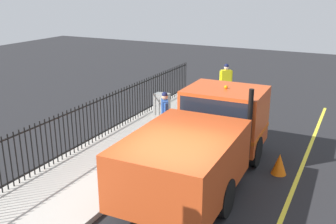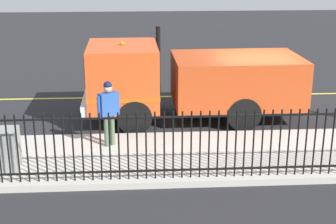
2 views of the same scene
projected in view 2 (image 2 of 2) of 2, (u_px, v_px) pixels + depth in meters
ground_plane at (257, 117)px, 15.23m from camera, size 54.83×54.83×0.00m
sidewalk_slab at (286, 154)px, 12.29m from camera, size 3.05×24.92×0.15m
lane_marking at (241, 95)px, 17.51m from camera, size 0.12×22.43×0.01m
work_truck at (180, 78)px, 14.64m from camera, size 2.58×6.45×2.65m
worker_standing at (108, 107)px, 12.33m from camera, size 0.44×0.54×1.68m
iron_fence at (306, 142)px, 10.78m from camera, size 0.04×21.22×1.52m
utility_cabinet at (9, 149)px, 11.18m from camera, size 0.61×0.42×0.94m
traffic_cone at (141, 92)px, 16.67m from camera, size 0.45×0.45×0.65m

